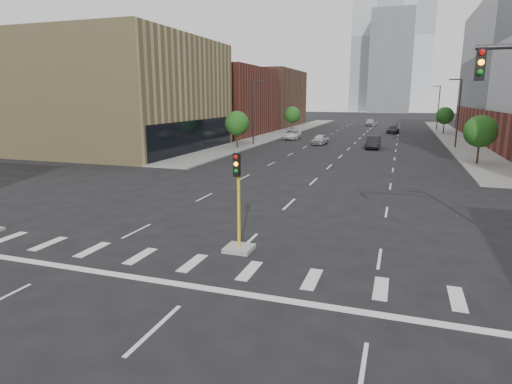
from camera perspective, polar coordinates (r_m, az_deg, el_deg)
The scene contains 22 objects.
ground at distance 12.21m, azimuth -18.67°, elevation -21.44°, with size 400.00×400.00×0.00m, color black.
sidewalk_left_far at distance 84.91m, azimuth 3.99°, elevation 7.98°, with size 5.00×92.00×0.15m, color gray.
sidewalk_right_far at distance 82.58m, azimuth 24.70°, elevation 6.76°, with size 5.00×92.00×0.15m, color gray.
building_left_mid at distance 58.73m, azimuth -17.11°, elevation 12.25°, with size 20.00×24.00×14.00m, color tan.
building_left_far_a at distance 81.33m, azimuth -6.17°, elevation 11.92°, with size 20.00×22.00×12.00m, color brown.
building_left_far_b at distance 105.51m, azimuth -0.13°, elevation 12.37°, with size 20.00×24.00×13.00m, color brown.
tower_left at distance 230.09m, azimuth 15.81°, elevation 19.10°, with size 22.00×22.00×70.00m, color #B2B7BC.
tower_right at distance 269.97m, azimuth 20.40°, elevation 18.82°, with size 20.00×20.00×80.00m, color #B2B7BC.
tower_mid at distance 208.55m, azimuth 17.55°, elevation 16.13°, with size 18.00×18.00×44.00m, color slate.
median_traffic_signal at distance 18.94m, azimuth -2.33°, elevation -5.08°, with size 1.20×1.20×4.40m.
streetlight_right_a at distance 63.28m, azimuth 25.33°, elevation 9.79°, with size 1.60×0.22×9.07m.
streetlight_right_b at distance 98.14m, azimuth 23.12°, elevation 10.52°, with size 1.60×0.22×9.07m.
streetlight_left at distance 61.23m, azimuth -0.32°, elevation 10.91°, with size 1.60×0.22×9.07m.
tree_left_near at distance 56.81m, azimuth -2.55°, elevation 9.14°, with size 3.20×3.20×4.85m.
tree_left_far at distance 85.44m, azimuth 4.85°, elevation 10.22°, with size 3.20×3.20×4.85m.
tree_right_near at distance 48.58m, azimuth 27.74°, elevation 7.18°, with size 3.20×3.20×4.85m.
tree_right_far at distance 88.26m, azimuth 23.87°, elevation 9.29°, with size 3.20×3.20×4.85m.
car_near_left at distance 63.17m, azimuth 8.54°, elevation 6.94°, with size 1.76×4.36×1.49m, color silver.
car_mid_right at distance 59.62m, azimuth 15.37°, elevation 6.39°, with size 1.75×5.02×1.65m, color black.
car_far_left at distance 71.09m, azimuth 4.81°, elevation 7.65°, with size 2.52×5.47×1.52m, color silver.
car_deep_right at distance 86.39m, azimuth 17.80°, elevation 7.92°, with size 1.98×4.87×1.41m, color #232228.
car_distant at distance 108.70m, azimuth 14.97°, elevation 8.98°, with size 2.02×5.02×1.71m, color silver.
Camera 1 is at (6.50, -7.88, 6.68)m, focal length 30.00 mm.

